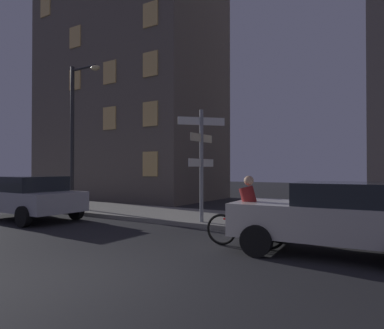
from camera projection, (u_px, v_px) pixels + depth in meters
The scene contains 8 objects.
ground_plane at pixel (78, 281), 5.41m from camera, with size 80.00×80.00×0.00m, color #232326.
sidewalk_kerb at pixel (247, 221), 11.12m from camera, with size 40.00×3.22×0.14m, color gray.
signpost at pixel (201, 156), 10.56m from camera, with size 1.07×1.47×3.44m.
street_lamp at pixel (76, 124), 14.23m from camera, with size 1.66×0.28×5.88m.
car_near_left at pixel (333, 216), 7.01m from camera, with size 4.10×2.10×1.49m.
car_side_parked at pixel (29, 197), 11.93m from camera, with size 4.22×2.23×1.50m.
cyclist at pixel (247, 214), 7.74m from camera, with size 1.81×0.38×1.61m.
building_left_block at pixel (130, 56), 21.51m from camera, with size 10.94×6.10×17.58m.
Camera 1 is at (4.38, -3.67, 1.76)m, focal length 32.27 mm.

